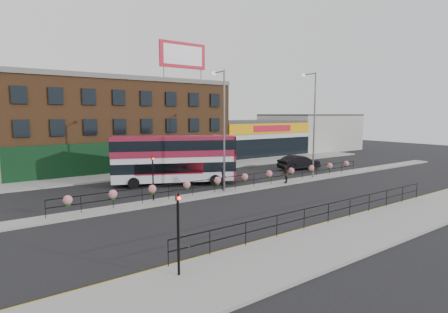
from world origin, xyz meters
TOP-DOWN VIEW (x-y plane):
  - ground at (0.00, 0.00)m, footprint 120.00×120.00m
  - south_pavement at (0.00, -12.00)m, footprint 60.00×4.00m
  - north_pavement at (0.00, 12.00)m, footprint 60.00×4.00m
  - median at (0.00, 0.00)m, footprint 60.00×1.60m
  - yellow_line_inner at (0.00, -9.70)m, footprint 60.00×0.10m
  - yellow_line_outer at (0.00, -9.88)m, footprint 60.00×0.10m
  - brick_building at (-4.00, 19.96)m, footprint 25.00×12.21m
  - supermarket at (16.00, 19.90)m, footprint 15.00×12.25m
  - warehouse_east at (30.75, 20.00)m, footprint 14.50×12.00m
  - billboard at (2.50, 14.99)m, footprint 6.00×0.29m
  - median_railing at (-0.00, 0.00)m, footprint 30.04×0.56m
  - south_railing at (-2.00, -10.10)m, footprint 20.04×0.05m
  - double_decker_bus at (-3.73, 5.34)m, footprint 10.88×6.67m
  - car at (11.80, 4.85)m, footprint 3.12×5.47m
  - pedestrian_a at (-1.89, 0.45)m, footprint 1.06×0.99m
  - pedestrian_b at (4.24, -0.43)m, footprint 1.36×1.35m
  - lamp_column_west at (-2.23, 0.06)m, footprint 0.34×1.67m
  - lamp_column_east at (8.52, 0.29)m, footprint 0.36×1.77m
  - traffic_light_south at (-12.00, -11.01)m, footprint 0.15×0.28m
  - traffic_light_median at (-8.00, 0.39)m, footprint 0.15×0.28m

SIDE VIEW (x-z plane):
  - ground at x=0.00m, z-range 0.00..0.00m
  - yellow_line_inner at x=0.00m, z-range 0.00..0.01m
  - yellow_line_outer at x=0.00m, z-range 0.00..0.01m
  - south_pavement at x=0.00m, z-range 0.00..0.15m
  - north_pavement at x=0.00m, z-range 0.00..0.15m
  - median at x=0.00m, z-range 0.00..0.15m
  - car at x=11.80m, z-range 0.00..1.64m
  - pedestrian_b at x=4.24m, z-range 0.15..1.72m
  - south_railing at x=-2.00m, z-range 0.40..1.52m
  - median_railing at x=0.00m, z-range 0.43..1.66m
  - pedestrian_a at x=-1.89m, z-range 0.15..2.10m
  - traffic_light_south at x=-12.00m, z-range 0.64..4.29m
  - traffic_light_median at x=-8.00m, z-range 0.64..4.29m
  - supermarket at x=16.00m, z-range 0.00..5.30m
  - double_decker_bus at x=-3.73m, z-range 0.50..4.86m
  - warehouse_east at x=30.75m, z-range 0.00..6.30m
  - brick_building at x=-4.00m, z-range -0.02..10.28m
  - lamp_column_west at x=-2.23m, z-range 1.03..10.55m
  - lamp_column_east at x=8.52m, z-range 1.08..11.18m
  - billboard at x=2.50m, z-range 10.98..15.38m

